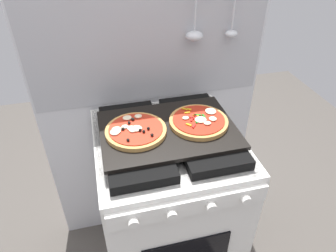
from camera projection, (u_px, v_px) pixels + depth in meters
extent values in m
cube|color=silver|center=(152.00, 113.00, 1.59)|extent=(1.10, 0.03, 1.55)
cube|color=#ADADB2|center=(150.00, 43.00, 1.36)|extent=(1.08, 0.00, 0.56)
cylinder|color=silver|center=(196.00, 9.00, 1.29)|extent=(0.01, 0.01, 0.18)
ellipsoid|color=silver|center=(194.00, 36.00, 1.36)|extent=(0.08, 0.07, 0.04)
cylinder|color=silver|center=(234.00, 8.00, 1.33)|extent=(0.01, 0.01, 0.19)
ellipsoid|color=silver|center=(231.00, 34.00, 1.40)|extent=(0.06, 0.05, 0.03)
cube|color=white|center=(168.00, 208.00, 1.53)|extent=(0.60, 0.60, 0.86)
cube|color=black|center=(168.00, 140.00, 1.28)|extent=(0.59, 0.59, 0.01)
cube|color=black|center=(134.00, 140.00, 1.24)|extent=(0.24, 0.51, 0.04)
cube|color=black|center=(201.00, 130.00, 1.29)|extent=(0.24, 0.51, 0.04)
cube|color=white|center=(190.00, 207.00, 1.07)|extent=(0.58, 0.02, 0.07)
cylinder|color=silver|center=(133.00, 223.00, 1.01)|extent=(0.04, 0.02, 0.04)
cylinder|color=silver|center=(172.00, 216.00, 1.04)|extent=(0.04, 0.02, 0.04)
cylinder|color=silver|center=(211.00, 207.00, 1.07)|extent=(0.04, 0.02, 0.04)
cylinder|color=silver|center=(246.00, 200.00, 1.09)|extent=(0.04, 0.02, 0.04)
cube|color=black|center=(168.00, 130.00, 1.25)|extent=(0.54, 0.38, 0.02)
cylinder|color=tan|center=(136.00, 131.00, 1.21)|extent=(0.24, 0.24, 0.02)
cylinder|color=#B72D19|center=(136.00, 129.00, 1.21)|extent=(0.21, 0.21, 0.00)
ellipsoid|color=beige|center=(115.00, 132.00, 1.18)|extent=(0.04, 0.04, 0.01)
ellipsoid|color=beige|center=(133.00, 130.00, 1.19)|extent=(0.03, 0.03, 0.01)
ellipsoid|color=beige|center=(127.00, 118.00, 1.26)|extent=(0.04, 0.03, 0.01)
ellipsoid|color=beige|center=(115.00, 131.00, 1.18)|extent=(0.04, 0.04, 0.01)
ellipsoid|color=beige|center=(117.00, 129.00, 1.20)|extent=(0.04, 0.03, 0.01)
ellipsoid|color=beige|center=(138.00, 116.00, 1.27)|extent=(0.03, 0.03, 0.01)
ellipsoid|color=beige|center=(136.00, 128.00, 1.20)|extent=(0.05, 0.04, 0.01)
ellipsoid|color=beige|center=(131.00, 127.00, 1.20)|extent=(0.03, 0.03, 0.01)
ellipsoid|color=beige|center=(125.00, 127.00, 1.21)|extent=(0.03, 0.02, 0.01)
sphere|color=black|center=(144.00, 131.00, 1.18)|extent=(0.01, 0.01, 0.01)
sphere|color=black|center=(152.00, 135.00, 1.16)|extent=(0.01, 0.01, 0.01)
sphere|color=black|center=(129.00, 123.00, 1.23)|extent=(0.01, 0.01, 0.01)
sphere|color=black|center=(133.00, 119.00, 1.25)|extent=(0.01, 0.01, 0.01)
sphere|color=black|center=(140.00, 130.00, 1.19)|extent=(0.01, 0.01, 0.01)
sphere|color=black|center=(123.00, 128.00, 1.20)|extent=(0.01, 0.01, 0.01)
sphere|color=black|center=(133.00, 119.00, 1.25)|extent=(0.01, 0.01, 0.01)
sphere|color=black|center=(148.00, 128.00, 1.20)|extent=(0.01, 0.01, 0.01)
sphere|color=black|center=(128.00, 140.00, 1.14)|extent=(0.01, 0.01, 0.01)
cylinder|color=#C18947|center=(199.00, 122.00, 1.26)|extent=(0.24, 0.24, 0.02)
cylinder|color=#AD2614|center=(199.00, 120.00, 1.26)|extent=(0.21, 0.21, 0.00)
ellipsoid|color=beige|center=(213.00, 119.00, 1.25)|extent=(0.03, 0.03, 0.01)
ellipsoid|color=beige|center=(207.00, 123.00, 1.23)|extent=(0.03, 0.02, 0.01)
ellipsoid|color=beige|center=(211.00, 111.00, 1.30)|extent=(0.05, 0.05, 0.01)
ellipsoid|color=beige|center=(186.00, 118.00, 1.26)|extent=(0.03, 0.02, 0.01)
ellipsoid|color=beige|center=(201.00, 120.00, 1.25)|extent=(0.05, 0.05, 0.01)
cube|color=red|center=(192.00, 119.00, 1.25)|extent=(0.02, 0.02, 0.00)
cube|color=red|center=(192.00, 118.00, 1.26)|extent=(0.02, 0.02, 0.00)
cube|color=gold|center=(187.00, 113.00, 1.29)|extent=(0.02, 0.01, 0.00)
cube|color=#19721E|center=(197.00, 121.00, 1.24)|extent=(0.02, 0.03, 0.00)
cube|color=gold|center=(189.00, 109.00, 1.31)|extent=(0.02, 0.02, 0.00)
cube|color=red|center=(194.00, 126.00, 1.21)|extent=(0.02, 0.02, 0.00)
cube|color=gold|center=(196.00, 115.00, 1.27)|extent=(0.02, 0.02, 0.00)
cube|color=red|center=(195.00, 116.00, 1.27)|extent=(0.01, 0.03, 0.00)
cube|color=#19721E|center=(198.00, 115.00, 1.28)|extent=(0.03, 0.02, 0.00)
cube|color=gold|center=(189.00, 125.00, 1.22)|extent=(0.02, 0.02, 0.00)
cube|color=#19721E|center=(204.00, 116.00, 1.27)|extent=(0.01, 0.02, 0.00)
cube|color=gold|center=(185.00, 109.00, 1.32)|extent=(0.02, 0.02, 0.00)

